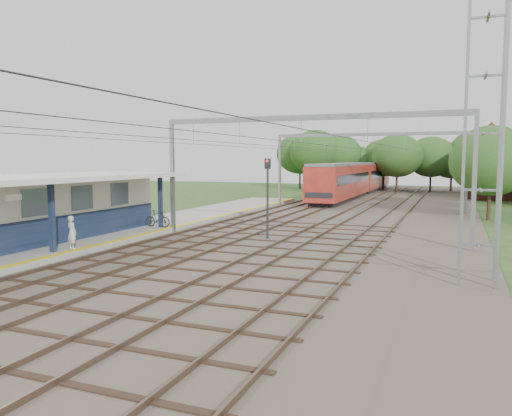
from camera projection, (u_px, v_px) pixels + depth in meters
The scene contains 15 objects.
ground at pixel (57, 310), 15.20m from camera, with size 160.00×160.00×0.00m, color #2D4C1E.
ballast_bed at pixel (362, 214), 41.41m from camera, with size 18.00×90.00×0.10m, color #473D33.
platform at pixel (130, 231), 30.90m from camera, with size 5.00×52.00×0.35m, color gray.
yellow_stripe at pixel (161, 230), 30.04m from camera, with size 0.45×52.00×0.01m, color yellow.
station_building at pixel (20, 211), 24.76m from camera, with size 3.41×18.00×3.40m.
canopy at pixel (19, 180), 23.27m from camera, with size 6.40×20.00×3.44m.
rail_tracks at pixel (332, 211), 42.33m from camera, with size 11.80×88.00×0.15m.
catenary_system at pixel (344, 147), 36.75m from camera, with size 17.22×88.00×7.00m.
lattice_pylon at pixel (484, 119), 17.55m from camera, with size 1.30×1.30×12.00m.
tree_band at pixel (398, 157), 66.04m from camera, with size 31.72×30.88×8.82m.
house_far at pixel (502, 171), 56.96m from camera, with size 8.00×6.12×8.66m.
person at pixel (72, 232), 23.59m from camera, with size 0.58×0.38×1.59m, color beige.
bicycle at pixel (158, 219), 31.24m from camera, with size 0.50×1.76×1.06m, color black.
train at pixel (358, 178), 63.45m from camera, with size 3.10×38.61×4.06m.
signal_post at pixel (268, 188), 27.99m from camera, with size 0.33×0.28×4.64m.
Camera 1 is at (11.18, -11.48, 4.59)m, focal length 35.00 mm.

